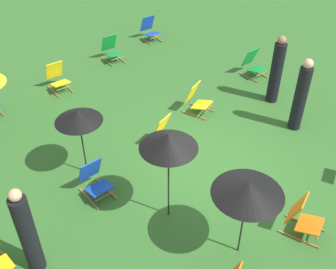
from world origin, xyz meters
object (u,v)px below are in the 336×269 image
at_px(deckchair_3, 302,218).
at_px(person_2, 276,71).
at_px(deckchair_4, 197,100).
at_px(deckchair_0, 112,50).
at_px(person_1, 27,233).
at_px(deckchair_7, 253,64).
at_px(deckchair_5, 150,30).
at_px(umbrella_3, 248,188).
at_px(umbrella_0, 78,116).
at_px(deckchair_12, 167,134).
at_px(umbrella_2, 169,141).
at_px(deckchair_2, 95,180).
at_px(person_0, 301,96).
at_px(deckchair_10, 57,78).

relative_size(deckchair_3, person_2, 0.44).
xyz_separation_m(deckchair_3, deckchair_4, (1.87, 3.94, 0.00)).
height_order(deckchair_0, person_1, person_1).
bearing_deg(deckchair_3, deckchair_7, 29.63).
height_order(deckchair_5, umbrella_3, umbrella_3).
bearing_deg(umbrella_0, umbrella_3, -83.10).
relative_size(deckchair_4, deckchair_12, 1.00).
xyz_separation_m(deckchair_12, umbrella_2, (-1.56, -1.42, 1.48)).
xyz_separation_m(deckchair_2, deckchair_7, (6.43, 0.22, 0.00)).
height_order(deckchair_0, deckchair_12, same).
distance_m(deckchair_12, person_0, 3.36).
distance_m(deckchair_4, umbrella_0, 3.65).
height_order(deckchair_7, deckchair_12, same).
bearing_deg(deckchair_2, deckchair_4, 13.56).
bearing_deg(umbrella_3, person_0, 13.95).
xyz_separation_m(deckchair_4, deckchair_5, (2.49, 4.02, 0.00)).
bearing_deg(person_2, deckchair_7, 117.97).
bearing_deg(umbrella_3, umbrella_2, 96.91).
height_order(deckchair_0, person_2, person_2).
height_order(deckchair_10, umbrella_0, umbrella_0).
relative_size(deckchair_12, person_1, 0.44).
bearing_deg(umbrella_0, deckchair_10, 62.22).
relative_size(deckchair_3, deckchair_5, 0.98).
relative_size(deckchair_0, deckchair_10, 1.01).
relative_size(umbrella_2, person_0, 1.04).
bearing_deg(person_1, deckchair_5, -10.81).
height_order(person_0, person_1, person_0).
bearing_deg(deckchair_3, deckchair_0, 62.05).
bearing_deg(deckchair_7, umbrella_3, -141.46).
distance_m(umbrella_2, person_1, 2.75).
xyz_separation_m(deckchair_0, deckchair_2, (-4.29, -4.16, 0.00)).
relative_size(umbrella_0, umbrella_2, 0.82).
relative_size(deckchair_2, umbrella_0, 0.51).
bearing_deg(person_0, deckchair_10, 136.95).
distance_m(deckchair_10, person_1, 6.01).
height_order(deckchair_2, deckchair_10, same).
bearing_deg(deckchair_7, umbrella_0, -175.23).
bearing_deg(deckchair_2, umbrella_3, -67.05).
xyz_separation_m(deckchair_7, umbrella_3, (-5.68, -3.24, 1.21)).
bearing_deg(deckchair_3, deckchair_10, 77.96).
relative_size(deckchair_7, deckchair_12, 1.00).
distance_m(deckchair_0, deckchair_4, 3.91).
xyz_separation_m(umbrella_3, person_1, (-2.58, 2.46, -0.69)).
height_order(deckchair_0, umbrella_2, umbrella_2).
bearing_deg(person_2, person_1, -118.45).
xyz_separation_m(deckchair_0, deckchair_5, (1.95, 0.15, 0.00)).
bearing_deg(deckchair_4, deckchair_7, -11.60).
xyz_separation_m(deckchair_12, person_1, (-3.96, -0.47, 0.52)).
relative_size(deckchair_4, person_2, 0.44).
xyz_separation_m(deckchair_4, deckchair_7, (2.68, -0.07, 0.00)).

